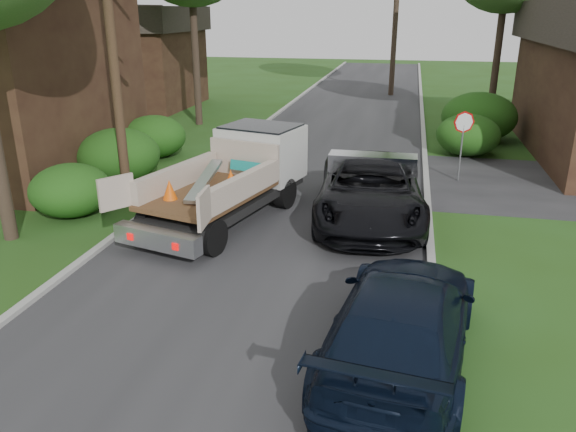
{
  "coord_description": "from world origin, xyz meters",
  "views": [
    {
      "loc": [
        3.3,
        -10.97,
        5.73
      ],
      "look_at": [
        0.73,
        1.03,
        1.2
      ],
      "focal_mm": 35.0,
      "sensor_mm": 36.0,
      "label": 1
    }
  ],
  "objects_px": {
    "utility_pole": "(110,29)",
    "navy_suv": "(402,321)",
    "stop_sign": "(463,131)",
    "flatbed_truck": "(242,169)",
    "black_pickup": "(370,189)",
    "house_left_far": "(133,56)"
  },
  "relations": [
    {
      "from": "utility_pole",
      "to": "navy_suv",
      "type": "relative_size",
      "value": 1.8
    },
    {
      "from": "stop_sign",
      "to": "utility_pole",
      "type": "height_order",
      "value": "utility_pole"
    },
    {
      "from": "house_left_far",
      "to": "black_pickup",
      "type": "height_order",
      "value": "house_left_far"
    },
    {
      "from": "stop_sign",
      "to": "flatbed_truck",
      "type": "height_order",
      "value": "stop_sign"
    },
    {
      "from": "navy_suv",
      "to": "stop_sign",
      "type": "bearing_deg",
      "value": -91.38
    },
    {
      "from": "black_pickup",
      "to": "stop_sign",
      "type": "bearing_deg",
      "value": 53.92
    },
    {
      "from": "utility_pole",
      "to": "black_pickup",
      "type": "bearing_deg",
      "value": -3.5
    },
    {
      "from": "flatbed_truck",
      "to": "house_left_far",
      "type": "bearing_deg",
      "value": 139.13
    },
    {
      "from": "navy_suv",
      "to": "flatbed_truck",
      "type": "bearing_deg",
      "value": -47.55
    },
    {
      "from": "utility_pole",
      "to": "stop_sign",
      "type": "bearing_deg",
      "value": 20.62
    },
    {
      "from": "stop_sign",
      "to": "house_left_far",
      "type": "xyz_separation_m",
      "value": [
        -18.7,
        13.0,
        1.27
      ]
    },
    {
      "from": "house_left_far",
      "to": "navy_suv",
      "type": "xyz_separation_m",
      "value": [
        16.95,
        -24.5,
        -2.25
      ]
    },
    {
      "from": "stop_sign",
      "to": "flatbed_truck",
      "type": "relative_size",
      "value": 0.36
    },
    {
      "from": "house_left_far",
      "to": "flatbed_truck",
      "type": "bearing_deg",
      "value": -55.52
    },
    {
      "from": "stop_sign",
      "to": "black_pickup",
      "type": "xyz_separation_m",
      "value": [
        -2.8,
        -4.5,
        -0.89
      ]
    },
    {
      "from": "flatbed_truck",
      "to": "navy_suv",
      "type": "bearing_deg",
      "value": -40.18
    },
    {
      "from": "navy_suv",
      "to": "house_left_far",
      "type": "bearing_deg",
      "value": -48.05
    },
    {
      "from": "utility_pole",
      "to": "navy_suv",
      "type": "xyz_separation_m",
      "value": [
        8.93,
        -7.48,
        -4.37
      ]
    },
    {
      "from": "stop_sign",
      "to": "utility_pole",
      "type": "bearing_deg",
      "value": -159.38
    },
    {
      "from": "stop_sign",
      "to": "house_left_far",
      "type": "bearing_deg",
      "value": 145.19
    },
    {
      "from": "utility_pole",
      "to": "flatbed_truck",
      "type": "bearing_deg",
      "value": -9.1
    },
    {
      "from": "flatbed_truck",
      "to": "black_pickup",
      "type": "relative_size",
      "value": 1.07
    }
  ]
}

